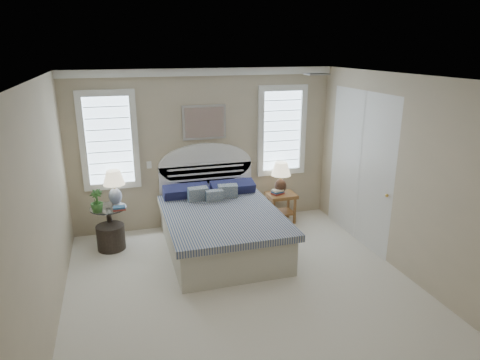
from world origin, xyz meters
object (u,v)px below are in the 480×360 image
lamp_left (114,183)px  lamp_right (281,174)px  bed (220,224)px  side_table_left (110,222)px  nightstand_right (281,201)px  floor_pot (111,237)px

lamp_left → lamp_right: (2.83, 0.02, -0.09)m
bed → lamp_left: (-1.53, 0.74, 0.58)m
side_table_left → nightstand_right: size_ratio=1.19×
side_table_left → lamp_right: lamp_right is taller
lamp_left → lamp_right: bearing=0.3°
side_table_left → lamp_right: (2.96, 0.17, 0.49)m
nightstand_right → lamp_right: lamp_right is taller
nightstand_right → lamp_right: 0.49m
bed → nightstand_right: bearing=28.0°
side_table_left → lamp_right: size_ratio=1.12×
floor_pot → lamp_right: 3.05m
side_table_left → floor_pot: 0.25m
floor_pot → lamp_left: size_ratio=0.78×
bed → lamp_right: bed is taller
bed → nightstand_right: bed is taller
floor_pot → lamp_left: bearing=69.5°
floor_pot → bed: bearing=-14.6°
lamp_left → lamp_right: 2.84m
lamp_right → floor_pot: bearing=-173.6°
floor_pot → lamp_right: (2.95, 0.33, 0.68)m
lamp_left → bed: bearing=-26.0°
lamp_right → lamp_left: bearing=-179.7°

